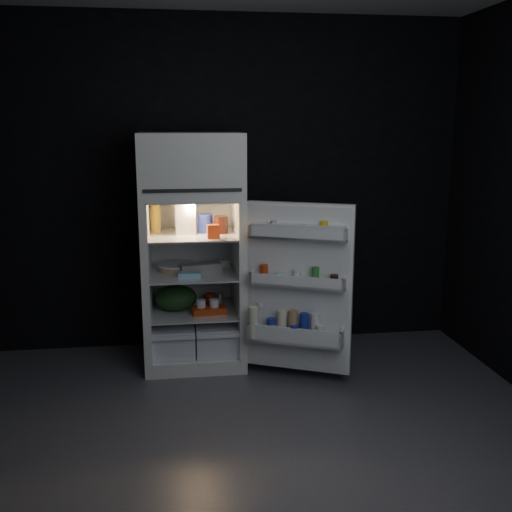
{
  "coord_description": "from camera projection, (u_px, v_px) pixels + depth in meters",
  "views": [
    {
      "loc": [
        -0.38,
        -3.22,
        1.83
      ],
      "look_at": [
        0.2,
        1.0,
        0.9
      ],
      "focal_mm": 42.0,
      "sensor_mm": 36.0,
      "label": 1
    }
  ],
  "objects": [
    {
      "name": "small_carton",
      "position": [
        213.0,
        231.0,
        4.36
      ],
      "size": [
        0.09,
        0.07,
        0.1
      ],
      "primitive_type": "cube",
      "rotation": [
        0.0,
        0.0,
        0.08
      ],
      "color": "#D74419",
      "rests_on": "refrigerator"
    },
    {
      "name": "milk_jug",
      "position": [
        185.0,
        218.0,
        4.53
      ],
      "size": [
        0.15,
        0.15,
        0.24
      ],
      "primitive_type": "cube",
      "rotation": [
        0.0,
        0.0,
        -0.01
      ],
      "color": "white",
      "rests_on": "refrigerator"
    },
    {
      "name": "floor",
      "position": [
        245.0,
        440.0,
        3.56
      ],
      "size": [
        4.0,
        3.4,
        0.0
      ],
      "primitive_type": "cube",
      "color": "#535359",
      "rests_on": "ground"
    },
    {
      "name": "mayo_jar",
      "position": [
        205.0,
        223.0,
        4.59
      ],
      "size": [
        0.14,
        0.14,
        0.14
      ],
      "primitive_type": "cylinder",
      "rotation": [
        0.0,
        0.0,
        0.27
      ],
      "color": "#1C2D99",
      "rests_on": "refrigerator"
    },
    {
      "name": "jam_jar",
      "position": [
        221.0,
        225.0,
        4.56
      ],
      "size": [
        0.12,
        0.12,
        0.13
      ],
      "primitive_type": "cylinder",
      "rotation": [
        0.0,
        0.0,
        -0.1
      ],
      "color": "black",
      "rests_on": "refrigerator"
    },
    {
      "name": "refrigerator",
      "position": [
        192.0,
        242.0,
        4.6
      ],
      "size": [
        0.76,
        0.71,
        1.78
      ],
      "color": "white",
      "rests_on": "ground"
    },
    {
      "name": "produce_bag",
      "position": [
        176.0,
        298.0,
        4.63
      ],
      "size": [
        0.41,
        0.38,
        0.2
      ],
      "primitive_type": "ellipsoid",
      "rotation": [
        0.0,
        0.0,
        -0.41
      ],
      "color": "#193815",
      "rests_on": "refrigerator"
    },
    {
      "name": "egg_carton",
      "position": [
        200.0,
        268.0,
        4.59
      ],
      "size": [
        0.34,
        0.19,
        0.07
      ],
      "primitive_type": "cube",
      "rotation": [
        0.0,
        0.0,
        0.22
      ],
      "color": "gray",
      "rests_on": "refrigerator"
    },
    {
      "name": "small_can_red",
      "position": [
        210.0,
        299.0,
        4.8
      ],
      "size": [
        0.09,
        0.09,
        0.09
      ],
      "primitive_type": "cylinder",
      "rotation": [
        0.0,
        0.0,
        -0.25
      ],
      "color": "#AF370F",
      "rests_on": "refrigerator"
    },
    {
      "name": "wrapped_pkg",
      "position": [
        222.0,
        263.0,
        4.8
      ],
      "size": [
        0.13,
        0.11,
        0.05
      ],
      "primitive_type": "cube",
      "rotation": [
        0.0,
        0.0,
        0.24
      ],
      "color": "#EEE9C3",
      "rests_on": "refrigerator"
    },
    {
      "name": "pie",
      "position": [
        177.0,
        267.0,
        4.68
      ],
      "size": [
        0.33,
        0.33,
        0.04
      ],
      "primitive_type": "cylinder",
      "rotation": [
        0.0,
        0.0,
        0.08
      ],
      "color": "tan",
      "rests_on": "refrigerator"
    },
    {
      "name": "yogurt_tray",
      "position": [
        209.0,
        310.0,
        4.57
      ],
      "size": [
        0.27,
        0.16,
        0.05
      ],
      "primitive_type": "cube",
      "rotation": [
        0.0,
        0.0,
        0.11
      ],
      "color": "#AF370F",
      "rests_on": "refrigerator"
    },
    {
      "name": "fridge_door",
      "position": [
        298.0,
        291.0,
        4.24
      ],
      "size": [
        0.73,
        0.47,
        1.22
      ],
      "color": "white",
      "rests_on": "ground"
    },
    {
      "name": "small_can_silver",
      "position": [
        219.0,
        298.0,
        4.82
      ],
      "size": [
        0.08,
        0.08,
        0.09
      ],
      "primitive_type": "cylinder",
      "rotation": [
        0.0,
        0.0,
        -0.28
      ],
      "color": "silver",
      "rests_on": "refrigerator"
    },
    {
      "name": "wall_back",
      "position": [
        220.0,
        185.0,
        4.92
      ],
      "size": [
        4.0,
        0.0,
        2.7
      ],
      "primitive_type": "cube",
      "color": "black",
      "rests_on": "ground"
    },
    {
      "name": "flat_package",
      "position": [
        190.0,
        275.0,
        4.44
      ],
      "size": [
        0.17,
        0.09,
        0.04
      ],
      "primitive_type": "cube",
      "rotation": [
        0.0,
        0.0,
        -0.04
      ],
      "color": "#98CFEB",
      "rests_on": "refrigerator"
    },
    {
      "name": "amber_bottle",
      "position": [
        156.0,
        218.0,
        4.59
      ],
      "size": [
        0.09,
        0.09,
        0.22
      ],
      "primitive_type": "cylinder",
      "rotation": [
        0.0,
        0.0,
        -0.16
      ],
      "color": "gold",
      "rests_on": "refrigerator"
    },
    {
      "name": "wall_front",
      "position": [
        317.0,
        307.0,
        1.63
      ],
      "size": [
        4.0,
        0.0,
        2.7
      ],
      "primitive_type": "cube",
      "color": "black",
      "rests_on": "ground"
    }
  ]
}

